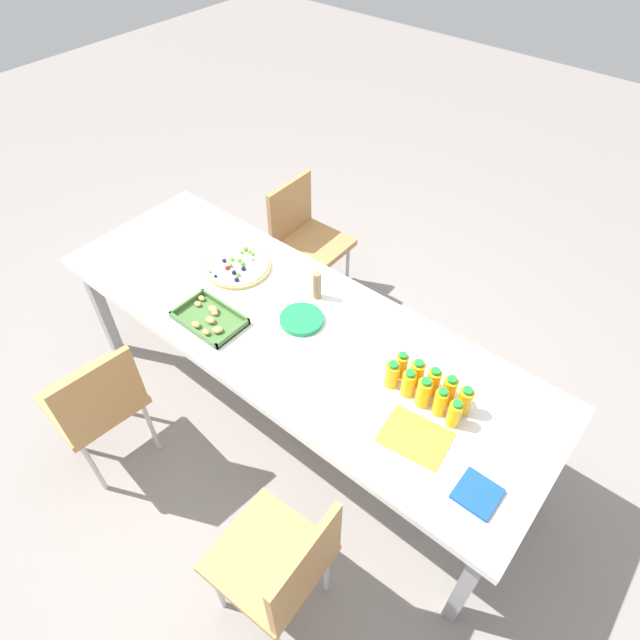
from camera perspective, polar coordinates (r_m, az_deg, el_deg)
The scene contains 21 objects.
ground_plane at distance 3.10m, azimuth -2.46°, elevation -9.85°, with size 12.00×12.00×0.00m, color gray.
party_table at distance 2.57m, azimuth -2.92°, elevation -1.35°, with size 2.55×0.87×0.73m.
chair_far_right at distance 2.73m, azimuth -22.65°, elevation -7.96°, with size 0.44×0.44×0.83m.
chair_near_right at distance 3.43m, azimuth -1.62°, elevation 9.05°, with size 0.41×0.41×0.83m.
chair_far_left at distance 2.19m, azimuth -4.07°, elevation -24.45°, with size 0.42×0.42×0.83m.
juice_bottle_0 at distance 2.24m, azimuth 15.09°, elevation -8.32°, with size 0.06×0.06×0.14m.
juice_bottle_1 at distance 2.25m, azimuth 13.55°, elevation -7.27°, with size 0.06×0.06×0.15m.
juice_bottle_2 at distance 2.27m, azimuth 11.95°, elevation -6.43°, with size 0.06×0.06×0.14m.
juice_bottle_3 at distance 2.29m, azimuth 10.27°, elevation -5.55°, with size 0.06×0.06×0.13m.
juice_bottle_4 at distance 2.31m, azimuth 8.65°, elevation -4.76°, with size 0.05×0.05×0.13m.
juice_bottle_5 at distance 2.20m, azimuth 14.12°, elevation -9.63°, with size 0.06×0.06×0.13m.
juice_bottle_6 at distance 2.21m, azimuth 12.68°, elevation -8.51°, with size 0.05×0.05×0.14m.
juice_bottle_7 at distance 2.22m, azimuth 10.98°, elevation -7.58°, with size 0.06×0.06×0.15m.
juice_bottle_8 at distance 2.25m, azimuth 9.37°, elevation -6.67°, with size 0.06×0.06×0.14m.
juice_bottle_9 at distance 2.27m, azimuth 7.67°, elevation -5.75°, with size 0.06×0.06×0.13m.
fruit_pizza at distance 2.85m, azimuth -8.72°, elevation 5.66°, with size 0.34×0.34×0.05m.
snack_tray at distance 2.59m, azimuth -11.67°, elevation 0.11°, with size 0.33×0.22×0.04m.
plate_stack at distance 2.53m, azimuth -1.98°, elevation 0.07°, with size 0.21×0.21×0.02m.
napkin_stack at distance 2.10m, azimuth 16.37°, elevation -17.28°, with size 0.15×0.15×0.02m, color #194CA5.
cardboard_tube at distance 2.61m, azimuth -0.34°, elevation 3.71°, with size 0.04×0.04×0.15m, color #9E7A56.
paper_folder at distance 2.18m, azimuth 10.07°, elevation -12.14°, with size 0.26×0.20×0.01m, color yellow.
Camera 1 is at (-1.21, 1.26, 2.55)m, focal length 30.10 mm.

